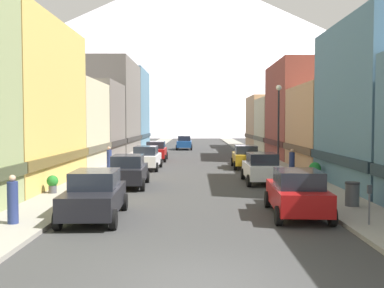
% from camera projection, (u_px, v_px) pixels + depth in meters
% --- Properties ---
extents(ground_plane, '(400.00, 400.00, 0.00)m').
position_uv_depth(ground_plane, '(198.00, 283.00, 9.90)').
color(ground_plane, '#363636').
extents(sidewalk_left, '(2.50, 100.00, 0.15)m').
position_uv_depth(sidewalk_left, '(135.00, 157.00, 44.92)').
color(sidewalk_left, gray).
rests_on(sidewalk_left, ground).
extents(sidewalk_right, '(2.50, 100.00, 0.15)m').
position_uv_depth(sidewalk_right, '(259.00, 157.00, 44.80)').
color(sidewalk_right, gray).
rests_on(sidewalk_right, ground).
extents(storefront_left_2, '(9.43, 8.17, 6.73)m').
position_uv_depth(storefront_left_2, '(40.00, 127.00, 34.38)').
color(storefront_left_2, beige).
rests_on(storefront_left_2, ground).
extents(storefront_left_3, '(9.72, 8.27, 7.37)m').
position_uv_depth(storefront_left_3, '(70.00, 122.00, 42.79)').
color(storefront_left_3, '#66605B').
rests_on(storefront_left_3, ground).
extents(storefront_left_4, '(8.66, 12.36, 10.84)m').
position_uv_depth(storefront_left_4, '(100.00, 108.00, 53.59)').
color(storefront_left_4, '#66605B').
rests_on(storefront_left_4, ground).
extents(storefront_left_5, '(6.78, 11.32, 11.20)m').
position_uv_depth(storefront_left_5, '(124.00, 110.00, 65.69)').
color(storefront_left_5, slate).
rests_on(storefront_left_5, ground).
extents(storefront_right_2, '(10.19, 9.02, 6.32)m').
position_uv_depth(storefront_right_2, '(363.00, 129.00, 33.28)').
color(storefront_right_2, tan).
rests_on(storefront_right_2, ground).
extents(storefront_right_3, '(10.12, 10.91, 9.29)m').
position_uv_depth(storefront_right_3, '(324.00, 113.00, 43.40)').
color(storefront_right_3, brown).
rests_on(storefront_right_3, ground).
extents(storefront_right_4, '(8.57, 8.99, 6.46)m').
position_uv_depth(storefront_right_4, '(293.00, 126.00, 53.78)').
color(storefront_right_4, beige).
rests_on(storefront_right_4, ground).
extents(storefront_right_5, '(7.91, 9.69, 7.21)m').
position_uv_depth(storefront_right_5, '(276.00, 123.00, 63.28)').
color(storefront_right_5, tan).
rests_on(storefront_right_5, ground).
extents(car_left_0, '(2.25, 4.48, 1.78)m').
position_uv_depth(car_left_0, '(95.00, 195.00, 16.48)').
color(car_left_0, black).
rests_on(car_left_0, ground).
extents(car_left_1, '(2.20, 4.46, 1.78)m').
position_uv_depth(car_left_1, '(128.00, 171.00, 24.63)').
color(car_left_1, black).
rests_on(car_left_1, ground).
extents(car_left_2, '(2.12, 4.43, 1.78)m').
position_uv_depth(car_left_2, '(146.00, 158.00, 33.60)').
color(car_left_2, silver).
rests_on(car_left_2, ground).
extents(car_left_3, '(2.13, 4.43, 1.78)m').
position_uv_depth(car_left_3, '(156.00, 151.00, 41.43)').
color(car_left_3, '#9E1111').
rests_on(car_left_3, ground).
extents(car_right_0, '(2.23, 4.48, 1.78)m').
position_uv_depth(car_right_0, '(297.00, 193.00, 16.95)').
color(car_right_0, '#9E1111').
rests_on(car_right_0, ground).
extents(car_right_1, '(2.06, 4.40, 1.78)m').
position_uv_depth(car_right_1, '(262.00, 168.00, 26.19)').
color(car_right_1, silver).
rests_on(car_right_1, ground).
extents(car_right_2, '(2.14, 4.44, 1.78)m').
position_uv_depth(car_right_2, '(246.00, 157.00, 34.68)').
color(car_right_2, '#B28419').
rests_on(car_right_2, ground).
extents(car_driving_0, '(2.06, 4.40, 1.78)m').
position_uv_depth(car_driving_0, '(184.00, 143.00, 58.22)').
color(car_driving_0, '#19478C').
rests_on(car_driving_0, ground).
extents(parking_meter_near, '(0.14, 0.10, 1.33)m').
position_uv_depth(parking_meter_near, '(369.00, 199.00, 14.90)').
color(parking_meter_near, '#595960').
rests_on(parking_meter_near, sidewalk_right).
extents(trash_bin_right, '(0.59, 0.59, 0.98)m').
position_uv_depth(trash_bin_right, '(352.00, 194.00, 18.26)').
color(trash_bin_right, '#4C5156').
rests_on(trash_bin_right, sidewalk_right).
extents(potted_plant_0, '(0.56, 0.56, 0.86)m').
position_uv_depth(potted_plant_0, '(53.00, 183.00, 21.57)').
color(potted_plant_0, '#4C4C51').
rests_on(potted_plant_0, sidewalk_left).
extents(potted_plant_1, '(0.71, 0.71, 1.05)m').
position_uv_depth(potted_plant_1, '(315.00, 170.00, 26.43)').
color(potted_plant_1, brown).
rests_on(potted_plant_1, sidewalk_right).
extents(pedestrian_0, '(0.36, 0.36, 1.68)m').
position_uv_depth(pedestrian_0, '(292.00, 162.00, 29.31)').
color(pedestrian_0, navy).
rests_on(pedestrian_0, sidewalk_right).
extents(pedestrian_1, '(0.36, 0.36, 1.69)m').
position_uv_depth(pedestrian_1, '(109.00, 159.00, 31.76)').
color(pedestrian_1, navy).
rests_on(pedestrian_1, sidewalk_left).
extents(pedestrian_2, '(0.36, 0.36, 1.65)m').
position_uv_depth(pedestrian_2, '(13.00, 201.00, 15.07)').
color(pedestrian_2, navy).
rests_on(pedestrian_2, sidewalk_left).
extents(streetlamp_right, '(0.36, 0.36, 5.86)m').
position_uv_depth(streetlamp_right, '(279.00, 116.00, 29.20)').
color(streetlamp_right, black).
rests_on(streetlamp_right, sidewalk_right).
extents(mountain_backdrop, '(343.57, 343.57, 95.24)m').
position_uv_depth(mountain_backdrop, '(188.00, 49.00, 267.28)').
color(mountain_backdrop, silver).
rests_on(mountain_backdrop, ground).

